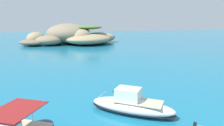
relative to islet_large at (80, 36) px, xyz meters
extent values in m
ellipsoid|color=#84755B|center=(-4.43, 1.52, 0.89)|extent=(24.20, 25.02, 8.24)
ellipsoid|color=#9E8966|center=(2.81, -3.80, -1.08)|extent=(25.41, 25.23, 4.30)
ellipsoid|color=#9E8966|center=(-0.14, -5.25, -0.16)|extent=(9.21, 8.77, 6.15)
ellipsoid|color=#9E8966|center=(8.66, 2.51, -1.02)|extent=(20.91, 20.06, 4.41)
ellipsoid|color=#84755B|center=(-1.33, 1.73, -1.59)|extent=(17.00, 13.84, 3.28)
ellipsoid|color=#517538|center=(2.36, -0.23, 3.47)|extent=(13.47, 12.25, 1.86)
ellipsoid|color=#84755B|center=(-12.17, -2.67, -1.32)|extent=(14.95, 14.93, 3.83)
ellipsoid|color=#9E8966|center=(-9.30, 2.15, -1.14)|extent=(16.97, 16.97, 4.18)
ellipsoid|color=#9E8966|center=(-16.94, 0.25, -0.72)|extent=(8.67, 10.24, 5.02)
ellipsoid|color=#756651|center=(-17.42, -1.63, -1.94)|extent=(13.92, 13.96, 2.58)
ellipsoid|color=white|center=(-4.15, -66.86, -2.55)|extent=(7.78, 6.90, 1.37)
ellipsoid|color=black|center=(-4.15, -66.86, -2.85)|extent=(7.93, 7.04, 0.16)
cube|color=#C6B793|center=(-3.68, -67.24, -1.97)|extent=(4.73, 4.36, 0.06)
cube|color=silver|center=(-4.46, -66.61, -1.37)|extent=(2.81, 2.72, 1.12)
cube|color=#2D4756|center=(-5.35, -65.90, -1.26)|extent=(1.18, 1.38, 0.60)
cylinder|color=silver|center=(-6.59, -64.91, -1.79)|extent=(1.08, 1.34, 0.04)
cube|color=maroon|center=(-13.36, -71.02, 0.11)|extent=(3.75, 3.98, 0.04)
cylinder|color=silver|center=(-12.42, -71.59, -0.73)|extent=(0.03, 0.03, 1.68)
cylinder|color=silver|center=(-14.31, -70.44, -0.73)|extent=(0.03, 0.03, 1.68)
cube|color=black|center=(-0.40, -71.05, -2.83)|extent=(0.27, 0.27, 0.36)
camera|label=1|loc=(-11.08, -83.48, 5.20)|focal=32.34mm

